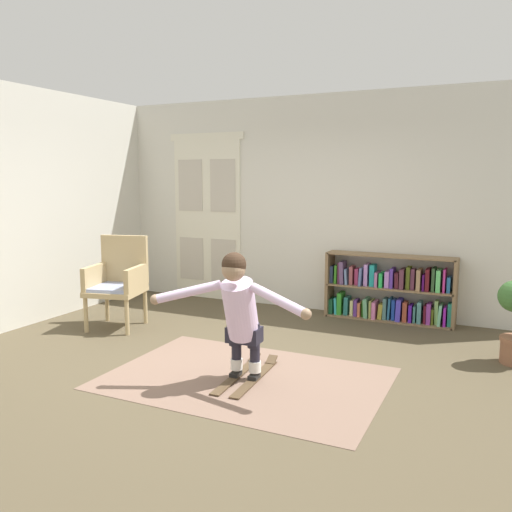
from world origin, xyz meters
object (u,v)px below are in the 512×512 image
Objects in this scene: bookshelf at (389,292)px; skis_pair at (247,375)px; wicker_chair at (118,279)px; person_skier at (239,308)px.

skis_pair is (-0.77, -2.53, -0.35)m from bookshelf.
person_skier is at bearing -25.41° from wicker_chair.
wicker_chair is (-2.94, -1.67, 0.21)m from bookshelf.
bookshelf is at bearing 74.32° from person_skier.
skis_pair is at bearing 93.68° from person_skier.
person_skier is at bearing -86.32° from skis_pair.
skis_pair is 0.69m from person_skier.
bookshelf is 3.38m from wicker_chair.
person_skier is at bearing -105.68° from bookshelf.
bookshelf is at bearing 29.59° from wicker_chair.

